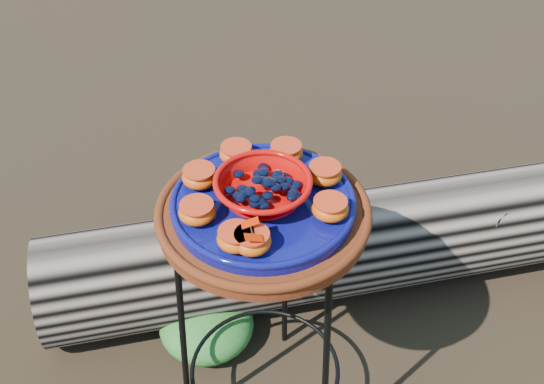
% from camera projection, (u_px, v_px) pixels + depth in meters
% --- Properties ---
extents(plant_stand, '(0.44, 0.44, 0.70)m').
position_uv_depth(plant_stand, '(264.00, 322.00, 1.72)').
color(plant_stand, black).
rests_on(plant_stand, ground).
extents(terracotta_saucer, '(0.46, 0.46, 0.04)m').
position_uv_depth(terracotta_saucer, '(263.00, 215.00, 1.48)').
color(terracotta_saucer, '#502109').
rests_on(terracotta_saucer, plant_stand).
extents(cobalt_plate, '(0.39, 0.39, 0.03)m').
position_uv_depth(cobalt_plate, '(263.00, 204.00, 1.46)').
color(cobalt_plate, '#04025D').
rests_on(cobalt_plate, terracotta_saucer).
extents(red_bowl, '(0.20, 0.20, 0.05)m').
position_uv_depth(red_bowl, '(263.00, 190.00, 1.43)').
color(red_bowl, '#C70806').
rests_on(red_bowl, cobalt_plate).
extents(glass_gems, '(0.15, 0.15, 0.03)m').
position_uv_depth(glass_gems, '(263.00, 175.00, 1.41)').
color(glass_gems, black).
rests_on(glass_gems, red_bowl).
extents(orange_half_0, '(0.08, 0.08, 0.04)m').
position_uv_depth(orange_half_0, '(252.00, 241.00, 1.33)').
color(orange_half_0, '#CC5110').
rests_on(orange_half_0, cobalt_plate).
extents(orange_half_1, '(0.08, 0.08, 0.04)m').
position_uv_depth(orange_half_1, '(330.00, 209.00, 1.40)').
color(orange_half_1, '#CC5110').
rests_on(orange_half_1, cobalt_plate).
extents(orange_half_2, '(0.08, 0.08, 0.04)m').
position_uv_depth(orange_half_2, '(325.00, 174.00, 1.48)').
color(orange_half_2, '#CC5110').
rests_on(orange_half_2, cobalt_plate).
extents(orange_half_3, '(0.08, 0.08, 0.04)m').
position_uv_depth(orange_half_3, '(286.00, 152.00, 1.54)').
color(orange_half_3, '#CC5110').
rests_on(orange_half_3, cobalt_plate).
extents(orange_half_4, '(0.08, 0.08, 0.04)m').
position_uv_depth(orange_half_4, '(236.00, 154.00, 1.54)').
color(orange_half_4, '#CC5110').
rests_on(orange_half_4, cobalt_plate).
extents(orange_half_5, '(0.08, 0.08, 0.04)m').
position_uv_depth(orange_half_5, '(199.00, 177.00, 1.48)').
color(orange_half_5, '#CC5110').
rests_on(orange_half_5, cobalt_plate).
extents(orange_half_6, '(0.08, 0.08, 0.04)m').
position_uv_depth(orange_half_6, '(197.00, 212.00, 1.39)').
color(orange_half_6, '#CC5110').
rests_on(orange_half_6, cobalt_plate).
extents(orange_half_7, '(0.08, 0.08, 0.04)m').
position_uv_depth(orange_half_7, '(236.00, 238.00, 1.33)').
color(orange_half_7, '#CC5110').
rests_on(orange_half_7, cobalt_plate).
extents(butterfly, '(0.09, 0.08, 0.01)m').
position_uv_depth(butterfly, '(252.00, 231.00, 1.31)').
color(butterfly, red).
rests_on(butterfly, orange_half_0).
extents(driftwood_log, '(1.80, 1.25, 0.34)m').
position_uv_depth(driftwood_log, '(328.00, 247.00, 2.18)').
color(driftwood_log, black).
rests_on(driftwood_log, ground).
extents(foliage_left, '(0.29, 0.29, 0.14)m').
position_uv_depth(foliage_left, '(207.00, 324.00, 2.07)').
color(foliage_left, '#1A661E').
rests_on(foliage_left, ground).
extents(foliage_back, '(0.36, 0.36, 0.18)m').
position_uv_depth(foliage_back, '(254.00, 212.00, 2.42)').
color(foliage_back, '#1A661E').
rests_on(foliage_back, ground).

